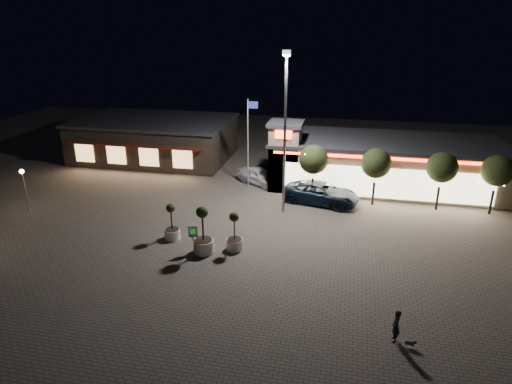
% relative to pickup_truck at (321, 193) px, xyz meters
% --- Properties ---
extents(ground, '(90.00, 90.00, 0.00)m').
position_rel_pickup_truck_xyz_m(ground, '(-4.80, -10.53, -0.86)').
color(ground, '#61574F').
rests_on(ground, ground).
extents(retail_building, '(20.40, 8.40, 6.10)m').
position_rel_pickup_truck_xyz_m(retail_building, '(4.70, 5.29, 1.35)').
color(retail_building, gray).
rests_on(retail_building, ground).
extents(restaurant_building, '(16.40, 11.00, 4.30)m').
position_rel_pickup_truck_xyz_m(restaurant_building, '(-18.80, 9.45, 1.30)').
color(restaurant_building, '#382D23').
rests_on(restaurant_building, ground).
extents(floodlight_pole, '(0.60, 0.40, 12.38)m').
position_rel_pickup_truck_xyz_m(floodlight_pole, '(-2.80, -2.53, 6.16)').
color(floodlight_pole, gray).
rests_on(floodlight_pole, ground).
extents(flagpole, '(0.95, 0.10, 8.00)m').
position_rel_pickup_truck_xyz_m(flagpole, '(-6.71, 2.47, 3.88)').
color(flagpole, white).
rests_on(flagpole, ground).
extents(lamp_post_west, '(0.36, 0.36, 3.48)m').
position_rel_pickup_truck_xyz_m(lamp_post_west, '(-22.80, -6.53, 1.59)').
color(lamp_post_west, gray).
rests_on(lamp_post_west, ground).
extents(string_tree_a, '(2.42, 2.42, 4.79)m').
position_rel_pickup_truck_xyz_m(string_tree_a, '(-0.80, 0.47, 2.70)').
color(string_tree_a, '#332319').
rests_on(string_tree_a, ground).
extents(string_tree_b, '(2.42, 2.42, 4.79)m').
position_rel_pickup_truck_xyz_m(string_tree_b, '(4.20, 0.47, 2.70)').
color(string_tree_b, '#332319').
rests_on(string_tree_b, ground).
extents(string_tree_c, '(2.42, 2.42, 4.79)m').
position_rel_pickup_truck_xyz_m(string_tree_c, '(9.20, 0.47, 2.70)').
color(string_tree_c, '#332319').
rests_on(string_tree_c, ground).
extents(string_tree_d, '(2.42, 2.42, 4.79)m').
position_rel_pickup_truck_xyz_m(string_tree_d, '(13.20, 0.47, 2.70)').
color(string_tree_d, '#332319').
rests_on(string_tree_d, ground).
extents(pickup_truck, '(6.70, 4.20, 1.72)m').
position_rel_pickup_truck_xyz_m(pickup_truck, '(0.00, 0.00, 0.00)').
color(pickup_truck, black).
rests_on(pickup_truck, ground).
extents(white_sedan, '(4.84, 4.08, 1.56)m').
position_rel_pickup_truck_xyz_m(white_sedan, '(-5.99, 3.47, -0.08)').
color(white_sedan, white).
rests_on(white_sedan, ground).
extents(pedestrian, '(0.42, 0.62, 1.67)m').
position_rel_pickup_truck_xyz_m(pedestrian, '(4.78, -16.80, -0.03)').
color(pedestrian, black).
rests_on(pedestrian, ground).
extents(dog, '(0.52, 0.23, 0.28)m').
position_rel_pickup_truck_xyz_m(dog, '(5.52, -17.13, -0.59)').
color(dog, '#59514C').
rests_on(dog, ground).
extents(planter_left, '(1.08, 1.08, 2.66)m').
position_rel_pickup_truck_xyz_m(planter_left, '(-9.63, -8.85, -0.04)').
color(planter_left, silver).
rests_on(planter_left, ground).
extents(planter_mid, '(1.33, 1.33, 3.27)m').
position_rel_pickup_truck_xyz_m(planter_mid, '(-6.89, -10.26, 0.15)').
color(planter_mid, silver).
rests_on(planter_mid, ground).
extents(planter_right, '(1.09, 1.09, 2.68)m').
position_rel_pickup_truck_xyz_m(planter_right, '(-5.01, -9.44, -0.04)').
color(planter_right, silver).
rests_on(planter_right, ground).
extents(valet_sign, '(0.62, 0.21, 1.89)m').
position_rel_pickup_truck_xyz_m(valet_sign, '(-7.55, -10.34, 0.46)').
color(valet_sign, gray).
rests_on(valet_sign, ground).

